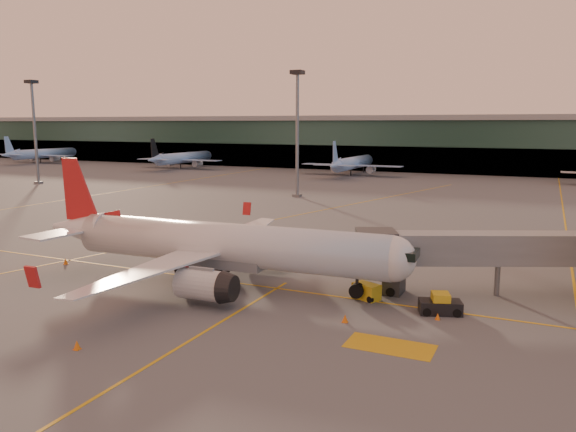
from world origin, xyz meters
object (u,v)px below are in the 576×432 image
at_px(gpu_cart, 366,292).
at_px(pushback_tug, 440,305).
at_px(main_airplane, 215,245).
at_px(catering_truck, 195,251).

height_order(gpu_cart, pushback_tug, pushback_tug).
xyz_separation_m(main_airplane, catering_truck, (-3.42, 1.72, -1.29)).
xyz_separation_m(main_airplane, gpu_cart, (14.33, 1.52, -3.09)).
bearing_deg(pushback_tug, main_airplane, 161.54).
relative_size(main_airplane, pushback_tug, 10.37).
bearing_deg(catering_truck, pushback_tug, 19.54).
bearing_deg(catering_truck, main_airplane, -3.94).
relative_size(gpu_cart, pushback_tug, 0.73).
relative_size(catering_truck, gpu_cart, 2.25).
distance_m(main_airplane, gpu_cart, 14.74).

